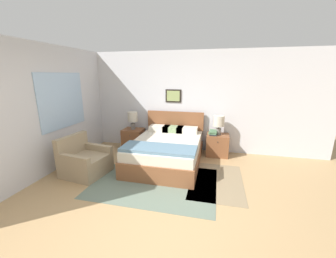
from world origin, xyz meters
The scene contains 14 objects.
ground_plane centered at (0.00, 0.00, 0.00)m, with size 16.00×16.00×0.00m, color tan.
wall_back centered at (0.00, 2.93, 1.30)m, with size 7.25×0.09×2.60m.
wall_left centered at (-2.45, 1.45, 1.31)m, with size 0.08×5.30×2.60m.
area_rug_main centered at (-0.18, 0.91, 0.00)m, with size 2.30×1.66×0.01m.
area_rug_bedside centered at (0.96, 1.25, 0.00)m, with size 0.99×1.54×0.01m.
bed centered at (-0.18, 1.86, 0.31)m, with size 1.51×2.03×1.05m.
armchair centered at (-1.70, 0.94, 0.27)m, with size 0.89×0.88×0.80m.
nightstand_near_window centered at (-1.32, 2.62, 0.27)m, with size 0.54×0.49×0.55m.
nightstand_by_door centered at (0.96, 2.62, 0.27)m, with size 0.54×0.49×0.55m.
table_lamp_near_window centered at (-1.32, 2.62, 0.87)m, with size 0.27×0.27×0.48m.
table_lamp_by_door centered at (0.96, 2.62, 0.87)m, with size 0.27×0.27×0.48m.
book_thick_bottom centered at (0.83, 2.58, 0.56)m, with size 0.18×0.27×0.03m.
book_hardcover_middle centered at (0.83, 2.58, 0.60)m, with size 0.23×0.26×0.04m.
book_novel_upper centered at (0.83, 2.58, 0.64)m, with size 0.18×0.26×0.04m.
Camera 1 is at (0.88, -2.48, 2.00)m, focal length 22.00 mm.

